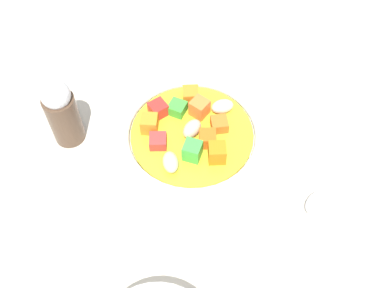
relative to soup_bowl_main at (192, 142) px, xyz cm
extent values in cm
cube|color=#BAB2A0|center=(0.02, 0.00, -3.78)|extent=(140.00, 140.00, 2.00)
cylinder|color=white|center=(0.02, 0.00, -0.81)|extent=(15.44, 15.44, 3.96)
torus|color=white|center=(0.02, 0.00, 1.57)|extent=(15.82, 15.82, 1.31)
cylinder|color=gold|center=(0.02, 0.00, 1.37)|extent=(12.96, 12.96, 0.40)
cube|color=orange|center=(3.86, -0.99, 2.58)|extent=(2.42, 2.42, 2.02)
cube|color=green|center=(1.72, -2.23, 2.55)|extent=(2.18, 2.18, 1.96)
cube|color=#D4611F|center=(1.87, 2.31, 2.20)|extent=(2.43, 2.43, 1.25)
cube|color=orange|center=(-3.88, -2.19, 2.52)|extent=(2.38, 2.38, 1.89)
cube|color=orange|center=(-0.93, 2.63, 2.55)|extent=(1.74, 1.74, 1.96)
cube|color=green|center=(-2.96, 1.38, 2.20)|extent=(2.05, 2.05, 1.25)
ellipsoid|color=beige|center=(-0.12, -0.32, 2.40)|extent=(1.57, 2.42, 1.65)
ellipsoid|color=beige|center=(0.71, -4.49, 2.31)|extent=(2.82, 2.77, 1.48)
cube|color=red|center=(-1.94, -3.20, 2.18)|extent=(2.41, 2.41, 1.21)
cube|color=red|center=(-4.48, -0.21, 2.32)|extent=(2.18, 2.18, 1.49)
ellipsoid|color=beige|center=(0.82, 4.38, 2.30)|extent=(2.68, 2.86, 1.45)
cube|color=#D55917|center=(2.00, 0.14, 2.33)|extent=(2.41, 2.41, 1.51)
cube|color=orange|center=(-2.79, 3.54, 2.39)|extent=(2.42, 2.42, 1.63)
ellipsoid|color=silver|center=(14.27, 2.99, -2.25)|extent=(2.73, 3.82, 1.06)
cylinder|color=#4C3828|center=(-12.92, -6.17, 0.50)|extent=(3.51, 3.51, 6.58)
sphere|color=silver|center=(-12.92, -6.17, 4.58)|extent=(3.16, 3.16, 3.16)
camera|label=1|loc=(16.86, -22.70, 41.32)|focal=43.53mm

